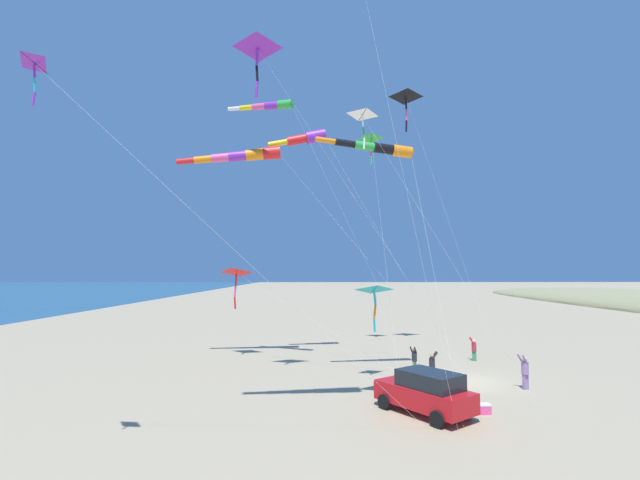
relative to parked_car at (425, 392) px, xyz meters
name	(u,v)px	position (x,y,z in m)	size (l,w,h in m)	color
ground_plane	(465,381)	(3.78, 5.65, -0.95)	(600.00, 600.00, 0.00)	tan
parked_car	(425,392)	(0.00, 0.00, 0.00)	(3.97, 4.59, 1.85)	red
cooler_box	(483,409)	(2.50, 0.01, -0.74)	(0.62, 0.42, 0.42)	#EF4C93
person_adult_flyer	(525,370)	(6.33, 3.86, 0.05)	(0.64, 0.55, 1.83)	#8E6B9E
person_child_green_jacket	(414,358)	(1.48, 7.91, -0.08)	(0.55, 0.57, 1.60)	#3D7F51
person_child_grey_jacket	(474,348)	(6.48, 11.27, -0.07)	(0.58, 0.53, 1.63)	#3D7F51
person_bystander_far	(432,365)	(1.95, 5.69, -0.05)	(0.51, 0.41, 1.66)	#8E6B9E
kite_windsock_blue_topmost	(306,138)	(-5.26, 12.07, 15.02)	(12.35, 4.28, 16.72)	purple
kite_delta_rainbow_low_near	(258,49)	(-7.81, 3.55, 17.20)	(13.29, 3.79, 18.70)	purple
kite_windsock_yellow_midlevel	(378,148)	(-0.99, 5.81, 12.47)	(5.83, 8.22, 13.90)	orange
kite_delta_checkered_midright	(406,97)	(2.99, 15.51, 19.65)	(5.69, 6.44, 21.10)	black
kite_delta_red_high_left	(39,67)	(-13.13, -6.29, 11.24)	(13.33, 5.20, 12.53)	purple
kite_delta_magenta_far_left	(363,116)	(-2.37, 1.93, 12.94)	(8.53, 1.72, 14.18)	white
kite_delta_black_fish_shape	(237,272)	(-10.28, 12.76, 5.19)	(11.99, 7.25, 6.59)	red
kite_windsock_green_low_center	(269,106)	(-7.72, 8.97, 16.19)	(12.45, 2.30, 17.51)	green
kite_windsock_purple_drifting	(243,156)	(-9.64, 10.93, 13.36)	(18.53, 4.65, 15.05)	red
kite_delta_teal_far_right	(371,139)	(0.20, 16.21, 16.34)	(1.73, 8.93, 17.66)	green
kite_delta_white_trailing	(374,290)	(-1.89, 1.99, 4.31)	(2.47, 2.33, 5.59)	#1EB7C6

